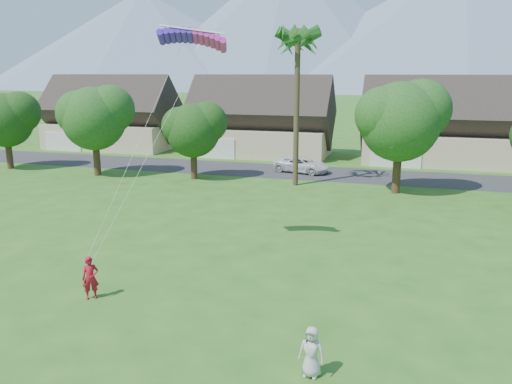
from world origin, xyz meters
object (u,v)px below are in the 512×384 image
at_px(kite_flyer, 90,278).
at_px(parafoil_kite, 193,36).
at_px(watcher, 311,352).
at_px(parked_car, 302,165).

xyz_separation_m(kite_flyer, parafoil_kite, (2.20, 6.12, 9.80)).
bearing_deg(watcher, kite_flyer, 170.59).
height_order(kite_flyer, parked_car, kite_flyer).
distance_m(watcher, parked_car, 32.17).
bearing_deg(kite_flyer, parked_car, 49.14).
bearing_deg(kite_flyer, watcher, -50.91).
bearing_deg(watcher, parked_car, 108.46).
bearing_deg(parafoil_kite, parked_car, 72.22).
height_order(watcher, parked_car, watcher).
relative_size(kite_flyer, parafoil_kite, 0.54).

